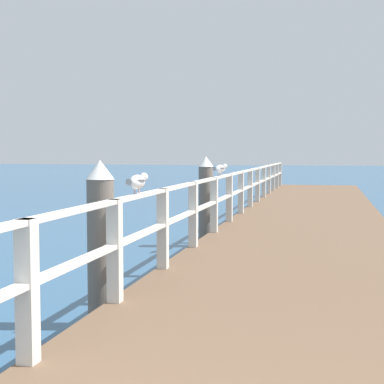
# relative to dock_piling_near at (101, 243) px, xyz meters

# --- Properties ---
(pier_deck) EXTENTS (3.17, 24.11, 0.44)m
(pier_deck) POSITION_rel_dock_piling_near_xyz_m (1.88, 7.44, -0.66)
(pier_deck) COLOR brown
(pier_deck) RESTS_ON ground_plane
(pier_railing) EXTENTS (0.12, 22.63, 0.96)m
(pier_railing) POSITION_rel_dock_piling_near_xyz_m (0.38, 7.44, 0.15)
(pier_railing) COLOR beige
(pier_railing) RESTS_ON pier_deck
(dock_piling_near) EXTENTS (0.29, 0.29, 1.75)m
(dock_piling_near) POSITION_rel_dock_piling_near_xyz_m (0.00, 0.00, 0.00)
(dock_piling_near) COLOR #6B6056
(dock_piling_near) RESTS_ON ground_plane
(dock_piling_far) EXTENTS (0.29, 0.29, 1.75)m
(dock_piling_far) POSITION_rel_dock_piling_near_xyz_m (0.00, 5.36, 0.00)
(dock_piling_far) COLOR #6B6056
(dock_piling_far) RESTS_ON ground_plane
(seagull_foreground) EXTENTS (0.19, 0.48, 0.21)m
(seagull_foreground) POSITION_rel_dock_piling_near_xyz_m (0.38, 0.07, 0.65)
(seagull_foreground) COLOR white
(seagull_foreground) RESTS_ON pier_railing
(seagull_background) EXTENTS (0.24, 0.46, 0.21)m
(seagull_background) POSITION_rel_dock_piling_near_xyz_m (0.38, 4.80, 0.65)
(seagull_background) COLOR white
(seagull_background) RESTS_ON pier_railing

